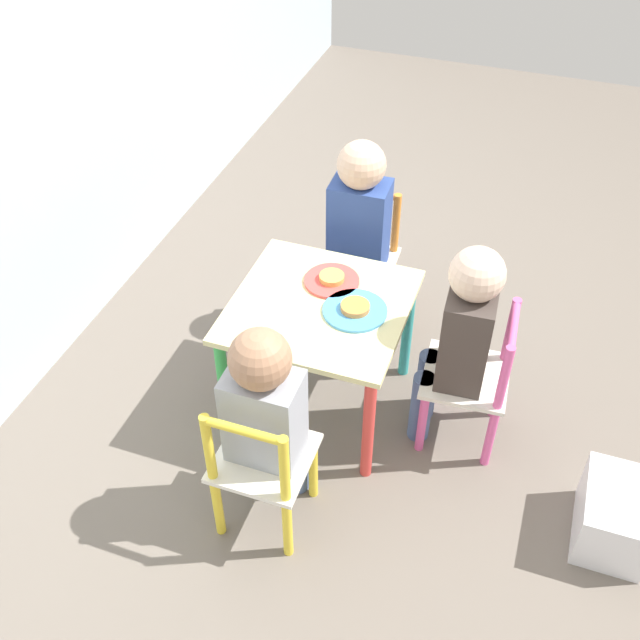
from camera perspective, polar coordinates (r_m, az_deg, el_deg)
ground_plane at (r=2.60m, az=0.00°, el=-6.23°), size 6.00×6.00×0.00m
kids_table at (r=2.33m, az=0.00°, el=-0.09°), size 0.53×0.53×0.44m
chair_pink at (r=2.37m, az=11.59°, el=-4.52°), size 0.28×0.28×0.51m
chair_orange at (r=2.78m, az=3.09°, el=4.45°), size 0.27×0.27×0.51m
chair_yellow at (r=2.12m, az=-4.50°, el=-11.11°), size 0.26×0.26×0.51m
child_front at (r=2.24m, az=10.71°, el=-0.88°), size 0.21×0.22×0.74m
child_right at (r=2.61m, az=2.91°, el=7.31°), size 0.22×0.20×0.76m
child_left at (r=2.01m, az=-4.10°, el=-6.74°), size 0.22×0.20×0.71m
plate_front at (r=2.26m, az=2.69°, el=0.80°), size 0.20×0.20×0.03m
plate_right at (r=2.36m, az=0.90°, el=3.07°), size 0.18×0.18×0.03m
storage_bin at (r=2.35m, az=21.50°, el=-13.72°), size 0.26×0.19×0.20m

